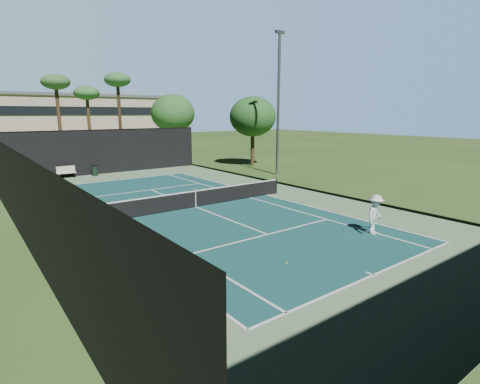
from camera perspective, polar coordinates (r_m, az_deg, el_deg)
The scene contains 20 objects.
ground at distance 22.21m, azimuth -6.75°, elevation -2.33°, with size 160.00×160.00×0.00m, color #335520.
apron_slab at distance 22.21m, azimuth -6.75°, elevation -2.32°, with size 18.00×32.00×0.01m, color #648B61.
court_surface at distance 22.21m, azimuth -6.75°, elevation -2.30°, with size 10.97×23.77×0.01m, color #184D4D.
court_lines at distance 22.21m, azimuth -6.75°, elevation -2.28°, with size 11.07×23.87×0.01m.
tennis_net at distance 22.08m, azimuth -6.78°, elevation -0.93°, with size 12.90×0.10×1.10m.
fence at distance 21.86m, azimuth -6.96°, elevation 2.81°, with size 18.04×32.05×4.03m.
player at distance 18.13m, azimuth 19.91°, elevation -3.24°, with size 1.18×0.68×1.83m, color white.
tennis_ball_a at distance 14.09m, azimuth 7.10°, elevation -10.71°, with size 0.06×0.06×0.06m, color yellow.
tennis_ball_b at distance 22.48m, azimuth -16.58°, elevation -2.50°, with size 0.06×0.06×0.06m, color #C2D730.
tennis_ball_c at distance 27.54m, azimuth -6.89°, elevation 0.52°, with size 0.08×0.08×0.08m, color #C3D330.
tennis_ball_d at distance 23.70m, azimuth -25.52°, elevation -2.44°, with size 0.08×0.08×0.08m, color #C3E434.
park_bench at distance 35.25m, azimuth -24.97°, elevation 2.82°, with size 1.50×0.45×1.02m.
trash_bin at distance 35.56m, azimuth -21.24°, elevation 3.08°, with size 0.56×0.56×0.95m.
palm_a at distance 43.61m, azimuth -26.25°, elevation 14.34°, with size 2.80×2.80×9.32m.
palm_b at distance 46.33m, azimuth -22.31°, elevation 13.42°, with size 2.80×2.80×8.42m.
palm_c at distance 44.30m, azimuth -18.15°, elevation 15.43°, with size 2.80×2.80×9.77m.
decid_tree_a at distance 45.65m, azimuth -10.20°, elevation 11.70°, with size 5.12×5.12×7.62m.
decid_tree_b at distance 39.42m, azimuth 1.94°, elevation 11.38°, with size 4.80×4.80×7.14m.
campus_building at distance 65.51m, azimuth -28.02°, elevation 9.45°, with size 40.50×12.50×8.30m.
light_pole at distance 33.59m, azimuth 5.87°, elevation 13.59°, with size 0.90×0.25×12.22m.
Camera 1 is at (-10.83, -18.62, 5.42)m, focal length 28.00 mm.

